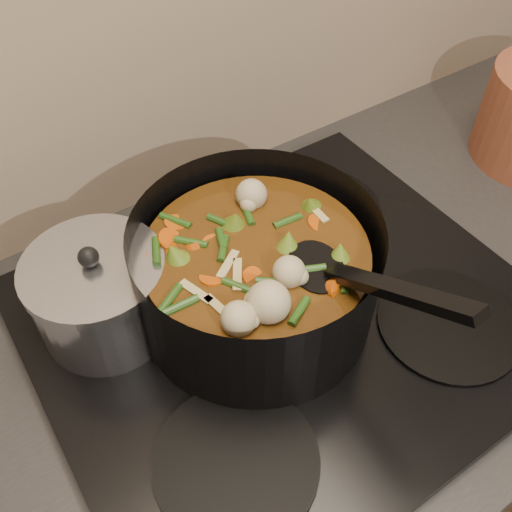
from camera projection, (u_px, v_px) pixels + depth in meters
counter at (277, 460)px, 1.09m from camera, size 2.64×0.64×0.91m
stovetop at (286, 317)px, 0.75m from camera, size 0.62×0.54×0.03m
stockpot at (257, 275)px, 0.69m from camera, size 0.33×0.41×0.22m
saucepan at (101, 295)px, 0.69m from camera, size 0.17×0.17×0.14m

